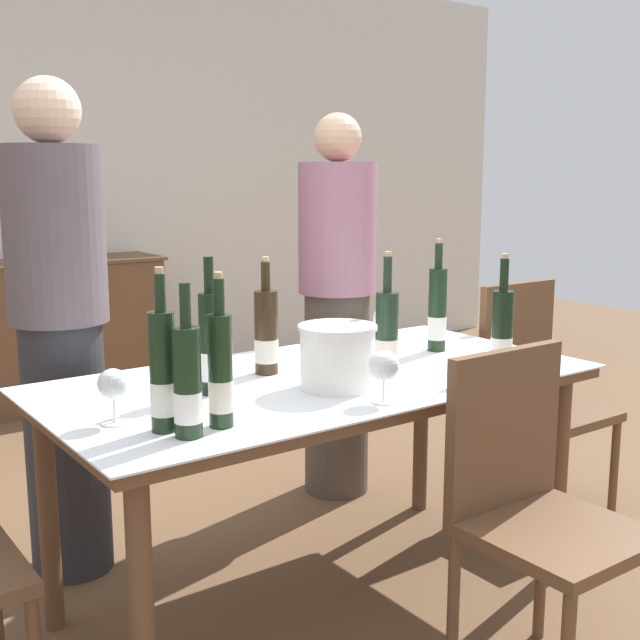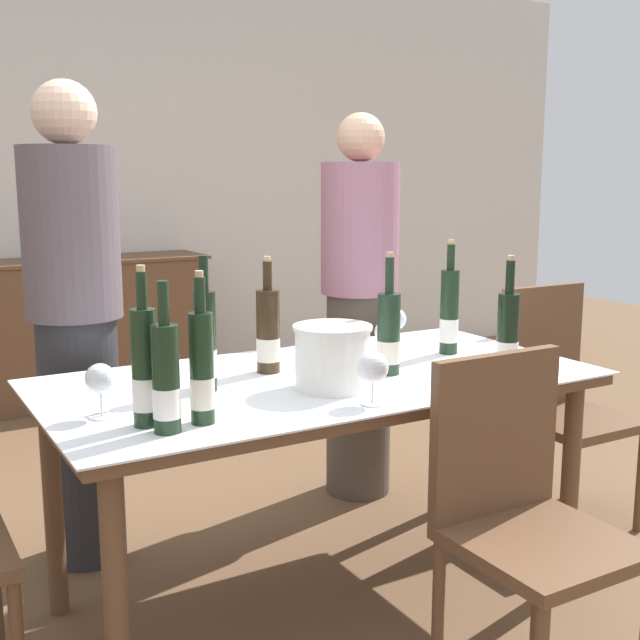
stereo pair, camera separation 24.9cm
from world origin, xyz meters
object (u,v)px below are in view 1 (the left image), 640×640
object	(u,v)px
wine_bottle_0	(188,384)
person_guest_left	(337,308)
wine_bottle_6	(220,372)
chair_right_end	(534,385)
wine_bottle_1	(210,345)
wine_glass_1	(384,367)
chair_near_front	(532,496)
sideboard_cabinet	(34,335)
wine_bottle_7	(502,332)
wine_glass_0	(113,386)
wine_bottle_4	(266,334)
wine_glass_2	(380,332)
wine_bottle_3	(437,311)
person_host	(60,332)
dining_table	(320,399)
wine_bottle_2	(163,374)
ice_bucket	(337,355)
wine_glass_3	(383,319)
wine_bottle_5	(387,333)

from	to	relation	value
wine_bottle_0	person_guest_left	distance (m)	1.58
wine_bottle_6	chair_right_end	xyz separation A→B (m)	(1.66, 0.36, -0.37)
wine_bottle_1	wine_bottle_6	size ratio (longest dim) A/B	1.02
wine_glass_1	chair_right_end	bearing A→B (deg)	20.20
chair_near_front	chair_right_end	world-z (taller)	chair_right_end
sideboard_cabinet	wine_bottle_7	bearing A→B (deg)	-79.07
wine_bottle_0	person_guest_left	size ratio (longest dim) A/B	0.23
wine_glass_0	person_guest_left	distance (m)	1.55
wine_bottle_4	wine_glass_2	world-z (taller)	wine_bottle_4
wine_bottle_3	person_guest_left	distance (m)	0.67
wine_bottle_6	wine_glass_1	distance (m)	0.48
chair_right_end	person_host	size ratio (longest dim) A/B	0.56
dining_table	wine_glass_2	size ratio (longest dim) A/B	11.85
wine_bottle_2	wine_bottle_0	bearing A→B (deg)	-69.35
wine_bottle_1	wine_bottle_2	distance (m)	0.35
sideboard_cabinet	wine_glass_1	distance (m)	3.18
wine_bottle_3	person_guest_left	bearing A→B (deg)	85.63
ice_bucket	wine_glass_3	size ratio (longest dim) A/B	1.58
wine_glass_0	wine_glass_2	world-z (taller)	same
person_guest_left	chair_right_end	bearing A→B (deg)	-48.91
wine_bottle_4	chair_near_front	world-z (taller)	wine_bottle_4
wine_bottle_6	wine_glass_1	xyz separation A→B (m)	(0.47, -0.08, -0.04)
sideboard_cabinet	wine_bottle_5	bearing A→B (deg)	-84.48
wine_bottle_0	wine_bottle_7	bearing A→B (deg)	0.58
wine_bottle_1	wine_bottle_4	distance (m)	0.28
person_guest_left	wine_bottle_2	bearing A→B (deg)	-143.07
wine_bottle_3	wine_bottle_4	xyz separation A→B (m)	(-0.68, 0.07, -0.02)
chair_right_end	wine_glass_3	bearing A→B (deg)	170.31
ice_bucket	wine_bottle_5	xyz separation A→B (m)	(0.25, 0.06, 0.03)
wine_bottle_2	chair_near_front	bearing A→B (deg)	-27.94
wine_bottle_6	wine_glass_3	xyz separation A→B (m)	(0.94, 0.48, -0.04)
wine_glass_3	wine_bottle_7	bearing A→B (deg)	-80.99
wine_bottle_3	wine_glass_1	size ratio (longest dim) A/B	2.70
wine_bottle_1	wine_bottle_6	distance (m)	0.31
wine_bottle_0	person_host	xyz separation A→B (m)	(0.02, 0.99, -0.03)
sideboard_cabinet	wine_bottle_1	world-z (taller)	wine_bottle_1
wine_bottle_0	person_host	size ratio (longest dim) A/B	0.22
wine_bottle_2	chair_right_end	xyz separation A→B (m)	(1.79, 0.31, -0.37)
wine_bottle_0	wine_glass_3	distance (m)	1.16
wine_bottle_5	chair_near_front	distance (m)	0.69
sideboard_cabinet	wine_bottle_6	size ratio (longest dim) A/B	3.96
wine_bottle_7	wine_glass_3	size ratio (longest dim) A/B	2.55
wine_bottle_2	person_host	world-z (taller)	person_host
ice_bucket	wine_glass_2	distance (m)	0.38
dining_table	wine_bottle_2	size ratio (longest dim) A/B	4.22
wine_glass_1	wine_glass_3	xyz separation A→B (m)	(0.48, 0.56, 0.00)
wine_bottle_2	chair_near_front	world-z (taller)	wine_bottle_2
wine_bottle_0	wine_bottle_5	size ratio (longest dim) A/B	0.97
wine_glass_2	person_host	bearing A→B (deg)	143.61
wine_bottle_4	wine_bottle_3	bearing A→B (deg)	-6.29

